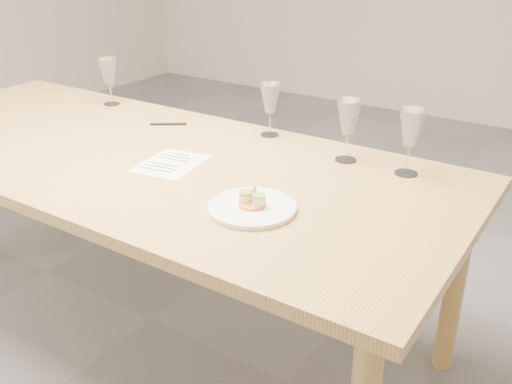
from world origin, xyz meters
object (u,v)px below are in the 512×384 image
Objects in this scene: dinner_plate at (252,207)px; wine_glass_1 at (270,99)px; wine_glass_0 at (108,73)px; wine_glass_3 at (411,129)px; wine_glass_2 at (348,119)px; recipe_sheet at (171,164)px; ballpoint_pen at (168,124)px; dining_table at (136,168)px.

wine_glass_1 is (-0.31, 0.59, 0.13)m from dinner_plate.
wine_glass_1 is at bearing 2.27° from wine_glass_0.
wine_glass_3 is (0.27, 0.50, 0.14)m from dinner_plate.
wine_glass_2 is at bearing 83.98° from dinner_plate.
dinner_plate is at bearing -27.85° from recipe_sheet.
wine_glass_0 is at bearing -177.73° from wine_glass_1.
dinner_plate is 0.68m from wine_glass_1.
wine_glass_3 is (0.58, -0.08, 0.01)m from wine_glass_1.
dinner_plate is at bearing -25.70° from wine_glass_0.
ballpoint_pen is 0.79m from wine_glass_2.
wine_glass_3 reaches higher than dining_table.
dining_table is 0.99m from wine_glass_3.
ballpoint_pen is at bearing 123.15° from recipe_sheet.
dining_table is 0.32m from ballpoint_pen.
dinner_plate reaches higher than dining_table.
wine_glass_2 is at bearing -33.03° from ballpoint_pen.
dinner_plate is 2.02× the size of ballpoint_pen.
wine_glass_3 reaches higher than recipe_sheet.
ballpoint_pen is 0.62× the size of wine_glass_1.
dinner_plate is 1.17× the size of wine_glass_3.
ballpoint_pen is (-0.10, 0.30, 0.07)m from dining_table.
dinner_plate reaches higher than ballpoint_pen.
recipe_sheet is 0.44m from ballpoint_pen.
wine_glass_2 reaches higher than dining_table.
wine_glass_3 reaches higher than wine_glass_1.
wine_glass_3 is (0.22, -0.00, 0.00)m from wine_glass_2.
ballpoint_pen is at bearing -163.70° from wine_glass_1.
recipe_sheet is (-0.43, 0.14, -0.01)m from dinner_plate.
dining_table is at bearing -36.60° from wine_glass_0.
wine_glass_1 is at bearing 167.42° from wine_glass_2.
wine_glass_3 is at bearing -1.99° from wine_glass_0.
ballpoint_pen is at bearing -11.79° from wine_glass_0.
wine_glass_0 is 0.96× the size of wine_glass_3.
recipe_sheet is 1.26× the size of wine_glass_2.
dining_table is 0.66m from dinner_plate.
dining_table is at bearing -153.63° from wine_glass_2.
wine_glass_1 reaches higher than dinner_plate.
wine_glass_0 reaches higher than ballpoint_pen.
wine_glass_1 is (0.12, 0.44, 0.14)m from recipe_sheet.
dining_table is 18.92× the size of ballpoint_pen.
dinner_plate is at bearing -62.09° from wine_glass_1.
wine_glass_3 is (1.00, 0.04, 0.15)m from ballpoint_pen.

